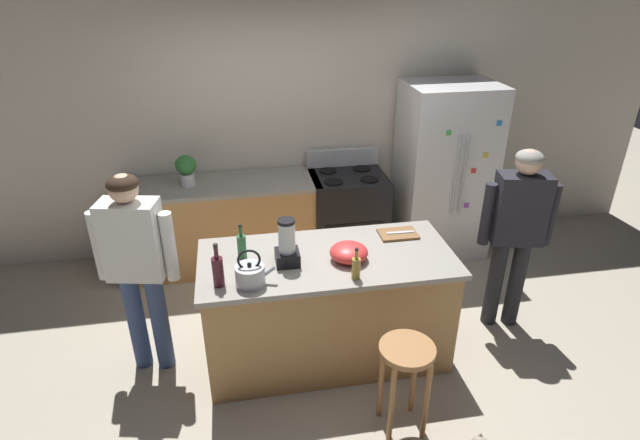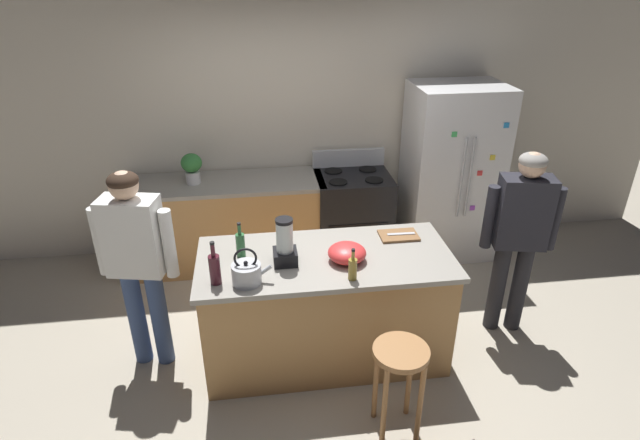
{
  "view_description": "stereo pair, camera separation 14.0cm",
  "coord_description": "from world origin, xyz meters",
  "px_view_note": "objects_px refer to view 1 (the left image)",
  "views": [
    {
      "loc": [
        -0.62,
        -3.17,
        2.85
      ],
      "look_at": [
        0.0,
        0.3,
        1.06
      ],
      "focal_mm": 28.69,
      "sensor_mm": 36.0,
      "label": 1
    },
    {
      "loc": [
        -0.48,
        -3.19,
        2.85
      ],
      "look_at": [
        0.0,
        0.3,
        1.06
      ],
      "focal_mm": 28.69,
      "sensor_mm": 36.0,
      "label": 2
    }
  ],
  "objects_px": {
    "person_by_sink_right": "(517,225)",
    "tea_kettle": "(250,274)",
    "bottle_vinegar": "(356,268)",
    "stove_range": "(347,215)",
    "blender_appliance": "(287,245)",
    "cutting_board": "(398,234)",
    "kitchen_island": "(327,307)",
    "bottle_olive_oil": "(242,246)",
    "potted_plant": "(186,168)",
    "refrigerator": "(444,171)",
    "mixing_bowl": "(349,252)",
    "person_by_island_left": "(136,258)",
    "chef_knife": "(401,232)",
    "bar_stool": "(406,366)",
    "bottle_wine": "(218,271)"
  },
  "relations": [
    {
      "from": "chef_knife",
      "to": "bottle_olive_oil",
      "type": "bearing_deg",
      "value": -172.06
    },
    {
      "from": "person_by_sink_right",
      "to": "bottle_olive_oil",
      "type": "height_order",
      "value": "person_by_sink_right"
    },
    {
      "from": "person_by_island_left",
      "to": "bottle_wine",
      "type": "xyz_separation_m",
      "value": [
        0.58,
        -0.36,
        0.06
      ]
    },
    {
      "from": "refrigerator",
      "to": "person_by_sink_right",
      "type": "bearing_deg",
      "value": -87.94
    },
    {
      "from": "person_by_sink_right",
      "to": "bar_stool",
      "type": "bearing_deg",
      "value": -142.19
    },
    {
      "from": "bottle_wine",
      "to": "tea_kettle",
      "type": "height_order",
      "value": "bottle_wine"
    },
    {
      "from": "cutting_board",
      "to": "mixing_bowl",
      "type": "bearing_deg",
      "value": -147.68
    },
    {
      "from": "stove_range",
      "to": "person_by_sink_right",
      "type": "height_order",
      "value": "person_by_sink_right"
    },
    {
      "from": "person_by_island_left",
      "to": "bottle_wine",
      "type": "relative_size",
      "value": 5.09
    },
    {
      "from": "kitchen_island",
      "to": "cutting_board",
      "type": "height_order",
      "value": "cutting_board"
    },
    {
      "from": "bottle_vinegar",
      "to": "cutting_board",
      "type": "relative_size",
      "value": 0.79
    },
    {
      "from": "cutting_board",
      "to": "person_by_sink_right",
      "type": "bearing_deg",
      "value": -5.32
    },
    {
      "from": "blender_appliance",
      "to": "bottle_wine",
      "type": "relative_size",
      "value": 1.11
    },
    {
      "from": "stove_range",
      "to": "tea_kettle",
      "type": "distance_m",
      "value": 2.15
    },
    {
      "from": "cutting_board",
      "to": "chef_knife",
      "type": "distance_m",
      "value": 0.02
    },
    {
      "from": "stove_range",
      "to": "bar_stool",
      "type": "xyz_separation_m",
      "value": [
        -0.15,
        -2.33,
        0.07
      ]
    },
    {
      "from": "bar_stool",
      "to": "mixing_bowl",
      "type": "relative_size",
      "value": 2.47
    },
    {
      "from": "potted_plant",
      "to": "blender_appliance",
      "type": "bearing_deg",
      "value": -64.06
    },
    {
      "from": "blender_appliance",
      "to": "mixing_bowl",
      "type": "bearing_deg",
      "value": -3.41
    },
    {
      "from": "person_by_island_left",
      "to": "person_by_sink_right",
      "type": "relative_size",
      "value": 1.01
    },
    {
      "from": "bar_stool",
      "to": "blender_appliance",
      "type": "xyz_separation_m",
      "value": [
        -0.66,
        0.76,
        0.53
      ]
    },
    {
      "from": "tea_kettle",
      "to": "cutting_board",
      "type": "relative_size",
      "value": 0.92
    },
    {
      "from": "bottle_olive_oil",
      "to": "refrigerator",
      "type": "bearing_deg",
      "value": 33.44
    },
    {
      "from": "person_by_island_left",
      "to": "bottle_vinegar",
      "type": "bearing_deg",
      "value": -16.15
    },
    {
      "from": "mixing_bowl",
      "to": "tea_kettle",
      "type": "height_order",
      "value": "tea_kettle"
    },
    {
      "from": "kitchen_island",
      "to": "stove_range",
      "type": "distance_m",
      "value": 1.61
    },
    {
      "from": "bottle_vinegar",
      "to": "stove_range",
      "type": "bearing_deg",
      "value": 78.68
    },
    {
      "from": "tea_kettle",
      "to": "cutting_board",
      "type": "height_order",
      "value": "tea_kettle"
    },
    {
      "from": "bottle_olive_oil",
      "to": "chef_knife",
      "type": "relative_size",
      "value": 1.25
    },
    {
      "from": "potted_plant",
      "to": "mixing_bowl",
      "type": "relative_size",
      "value": 1.08
    },
    {
      "from": "kitchen_island",
      "to": "bottle_vinegar",
      "type": "distance_m",
      "value": 0.64
    },
    {
      "from": "bottle_olive_oil",
      "to": "kitchen_island",
      "type": "bearing_deg",
      "value": -8.17
    },
    {
      "from": "bar_stool",
      "to": "tea_kettle",
      "type": "bearing_deg",
      "value": 149.82
    },
    {
      "from": "cutting_board",
      "to": "tea_kettle",
      "type": "bearing_deg",
      "value": -157.63
    },
    {
      "from": "refrigerator",
      "to": "blender_appliance",
      "type": "relative_size",
      "value": 5.12
    },
    {
      "from": "chef_knife",
      "to": "mixing_bowl",
      "type": "bearing_deg",
      "value": -146.99
    },
    {
      "from": "refrigerator",
      "to": "potted_plant",
      "type": "relative_size",
      "value": 6.0
    },
    {
      "from": "potted_plant",
      "to": "bottle_vinegar",
      "type": "height_order",
      "value": "potted_plant"
    },
    {
      "from": "refrigerator",
      "to": "mixing_bowl",
      "type": "xyz_separation_m",
      "value": [
        -1.38,
        -1.57,
        0.07
      ]
    },
    {
      "from": "person_by_sink_right",
      "to": "blender_appliance",
      "type": "height_order",
      "value": "person_by_sink_right"
    },
    {
      "from": "kitchen_island",
      "to": "stove_range",
      "type": "xyz_separation_m",
      "value": [
        0.51,
        1.52,
        0.01
      ]
    },
    {
      "from": "blender_appliance",
      "to": "chef_knife",
      "type": "bearing_deg",
      "value": 16.16
    },
    {
      "from": "bottle_wine",
      "to": "cutting_board",
      "type": "height_order",
      "value": "bottle_wine"
    },
    {
      "from": "chef_knife",
      "to": "person_by_island_left",
      "type": "bearing_deg",
      "value": -175.11
    },
    {
      "from": "refrigerator",
      "to": "person_by_island_left",
      "type": "bearing_deg",
      "value": -154.31
    },
    {
      "from": "potted_plant",
      "to": "tea_kettle",
      "type": "distance_m",
      "value": 1.89
    },
    {
      "from": "person_by_sink_right",
      "to": "tea_kettle",
      "type": "bearing_deg",
      "value": -169.47
    },
    {
      "from": "refrigerator",
      "to": "bottle_olive_oil",
      "type": "relative_size",
      "value": 6.52
    },
    {
      "from": "kitchen_island",
      "to": "blender_appliance",
      "type": "distance_m",
      "value": 0.67
    },
    {
      "from": "chef_knife",
      "to": "person_by_sink_right",
      "type": "bearing_deg",
      "value": -3.68
    }
  ]
}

